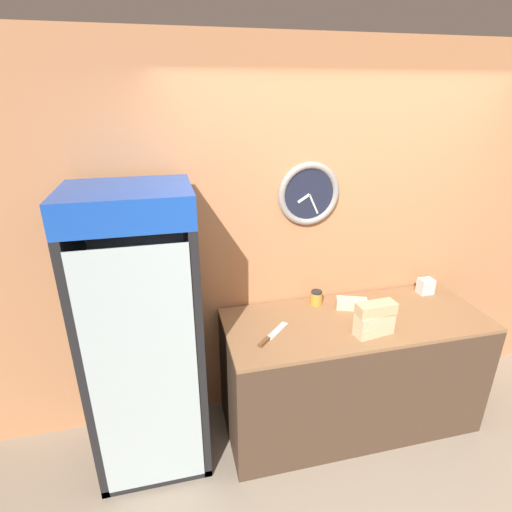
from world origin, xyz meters
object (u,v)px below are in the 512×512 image
at_px(sandwich_stack_bottom, 373,329).
at_px(napkin_dispenser, 426,286).
at_px(sandwich_flat_left, 352,304).
at_px(sandwich_stack_middle, 375,319).
at_px(sandwich_stack_top, 376,309).
at_px(beverage_cooler, 143,321).
at_px(chefs_knife, 270,337).
at_px(condiment_jar, 316,298).

relative_size(sandwich_stack_bottom, napkin_dispenser, 2.24).
bearing_deg(sandwich_stack_bottom, sandwich_flat_left, 87.76).
bearing_deg(sandwich_stack_middle, sandwich_stack_top, 0.00).
xyz_separation_m(sandwich_stack_middle, napkin_dispenser, (0.68, 0.42, -0.05)).
height_order(sandwich_stack_bottom, sandwich_stack_middle, sandwich_stack_middle).
xyz_separation_m(beverage_cooler, napkin_dispenser, (2.12, 0.14, -0.07)).
bearing_deg(sandwich_stack_top, chefs_knife, 170.74).
distance_m(sandwich_stack_bottom, napkin_dispenser, 0.80).
bearing_deg(sandwich_stack_bottom, sandwich_stack_top, 0.00).
relative_size(sandwich_stack_middle, sandwich_stack_top, 1.02).
bearing_deg(sandwich_stack_bottom, chefs_knife, 170.74).
bearing_deg(condiment_jar, chefs_knife, -142.45).
distance_m(sandwich_stack_middle, condiment_jar, 0.51).
xyz_separation_m(sandwich_stack_top, condiment_jar, (-0.22, 0.46, -0.14)).
bearing_deg(condiment_jar, beverage_cooler, -171.91).
distance_m(sandwich_stack_bottom, sandwich_flat_left, 0.34).
relative_size(sandwich_stack_top, sandwich_flat_left, 1.09).
xyz_separation_m(sandwich_stack_bottom, sandwich_flat_left, (0.01, 0.34, -0.00)).
bearing_deg(sandwich_stack_top, condiment_jar, 115.39).
bearing_deg(chefs_knife, napkin_dispenser, 13.14).
bearing_deg(chefs_knife, sandwich_stack_bottom, -9.26).
bearing_deg(napkin_dispenser, chefs_knife, -166.86).
bearing_deg(napkin_dispenser, sandwich_flat_left, -173.06).
distance_m(sandwich_stack_bottom, condiment_jar, 0.51).
height_order(sandwich_stack_bottom, condiment_jar, condiment_jar).
height_order(sandwich_stack_bottom, sandwich_flat_left, sandwich_stack_bottom).
relative_size(sandwich_stack_bottom, condiment_jar, 2.50).
height_order(sandwich_stack_top, sandwich_flat_left, sandwich_stack_top).
height_order(sandwich_flat_left, condiment_jar, condiment_jar).
bearing_deg(sandwich_flat_left, sandwich_stack_top, -92.24).
distance_m(condiment_jar, napkin_dispenser, 0.90).
xyz_separation_m(chefs_knife, condiment_jar, (0.45, 0.35, 0.05)).
height_order(beverage_cooler, sandwich_stack_bottom, beverage_cooler).
bearing_deg(condiment_jar, sandwich_flat_left, -26.39).
height_order(sandwich_stack_bottom, chefs_knife, sandwich_stack_bottom).
distance_m(beverage_cooler, condiment_jar, 1.25).
xyz_separation_m(sandwich_stack_bottom, condiment_jar, (-0.22, 0.46, 0.02)).
height_order(sandwich_stack_top, condiment_jar, sandwich_stack_top).
distance_m(sandwich_stack_middle, sandwich_stack_top, 0.08).
height_order(sandwich_stack_middle, condiment_jar, sandwich_stack_middle).
bearing_deg(sandwich_stack_middle, napkin_dispenser, 32.06).
bearing_deg(sandwich_flat_left, sandwich_stack_bottom, -92.24).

